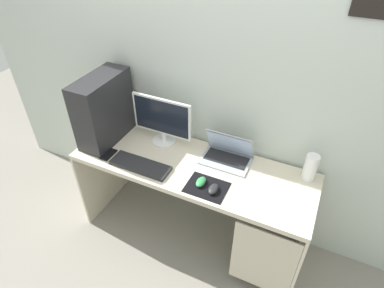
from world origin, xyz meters
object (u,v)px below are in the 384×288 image
Objects in this scene: mouse_left at (201,182)px; speaker at (310,168)px; cell_phone at (108,154)px; pc_tower at (104,109)px; keyboard at (140,165)px; monitor at (162,120)px; mouse_right at (213,189)px; laptop at (227,155)px.

speaker is at bearing 29.45° from mouse_left.
speaker reaches higher than cell_phone.
keyboard is at bearing -25.22° from pc_tower.
cell_phone is at bearing -165.04° from speaker.
monitor reaches higher than cell_phone.
mouse_left is 0.10m from mouse_right.
speaker is 0.63m from mouse_right.
mouse_left is 0.74× the size of cell_phone.
keyboard is at bearing -147.41° from laptop.
pc_tower is 0.88m from mouse_left.
cell_phone is (-0.71, -0.01, -0.02)m from mouse_left.
pc_tower is 1.10× the size of monitor.
cell_phone is at bearing -133.14° from monitor.
mouse_left is at bearing 165.26° from mouse_right.
speaker is 1.11m from keyboard.
mouse_right is (0.09, -0.02, 0.00)m from mouse_left.
mouse_left is at bearing -11.29° from pc_tower.
monitor reaches higher than keyboard.
pc_tower is at bearing 124.86° from cell_phone.
pc_tower reaches higher than keyboard.
mouse_right is at bearing -0.54° from keyboard.
laptop is 0.60m from keyboard.
pc_tower is at bearing -163.25° from monitor.
monitor is at bearing 149.26° from mouse_right.
laptop is 0.81× the size of keyboard.
mouse_right is (0.53, -0.00, 0.01)m from keyboard.
laptop reaches higher than cell_phone.
mouse_left is (0.44, 0.02, 0.01)m from keyboard.
pc_tower is 3.82× the size of cell_phone.
laptop is 1.78× the size of speaker.
keyboard is at bearing 179.46° from mouse_right.
pc_tower is at bearing -171.48° from laptop.
keyboard is 4.38× the size of mouse_right.
cell_phone is at bearing -158.07° from laptop.
mouse_left is (-0.60, -0.34, -0.07)m from speaker.
cell_phone is (-0.27, 0.01, -0.01)m from keyboard.
laptop is at bearing 32.59° from keyboard.
keyboard is at bearing -177.40° from mouse_left.
monitor is 1.04m from speaker.
laptop reaches higher than mouse_right.
keyboard is (0.40, -0.19, -0.24)m from pc_tower.
pc_tower reaches higher than laptop.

